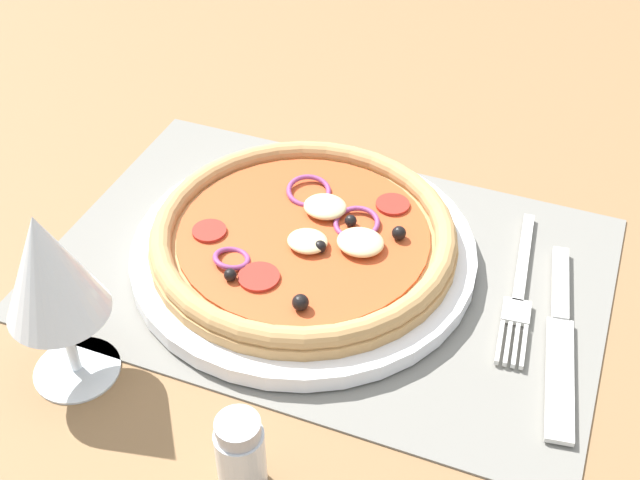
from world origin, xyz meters
TOP-DOWN VIEW (x-y plane):
  - ground_plane at (0.00, 0.00)cm, footprint 190.00×140.00cm
  - placemat at (0.00, 0.00)cm, footprint 46.05×30.77cm
  - plate at (2.12, 0.31)cm, footprint 29.02×29.02cm
  - pizza at (2.06, 0.28)cm, footprint 25.67×25.67cm
  - fork at (-15.78, -2.19)cm, footprint 3.30×18.06cm
  - knife at (-19.67, 1.54)cm, footprint 4.67×20.02cm
  - wine_glass at (13.29, 17.29)cm, footprint 7.20×7.20cm
  - pepper_shaker at (-2.40, 21.56)cm, footprint 3.20×3.20cm

SIDE VIEW (x-z plane):
  - ground_plane at x=0.00cm, z-range -2.40..0.00cm
  - placemat at x=0.00cm, z-range 0.00..0.40cm
  - fork at x=-15.78cm, z-range 0.40..0.84cm
  - knife at x=-19.67cm, z-range 0.35..0.96cm
  - plate at x=2.12cm, z-range 0.40..1.86cm
  - pizza at x=2.06cm, z-range 1.64..4.23cm
  - pepper_shaker at x=-2.40cm, z-range -0.10..6.60cm
  - wine_glass at x=13.29cm, z-range 2.67..17.57cm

